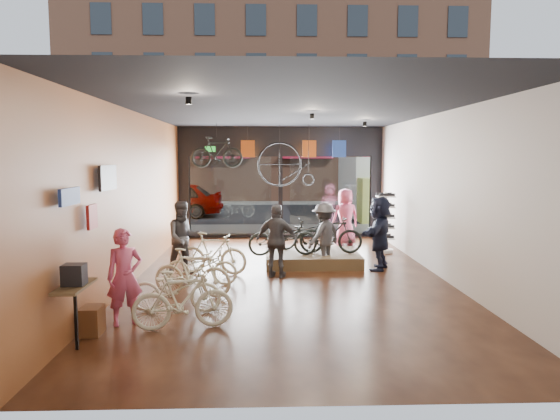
{
  "coord_description": "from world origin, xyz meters",
  "views": [
    {
      "loc": [
        -0.59,
        -11.27,
        2.76
      ],
      "look_at": [
        -0.17,
        1.4,
        1.43
      ],
      "focal_mm": 32.0,
      "sensor_mm": 36.0,
      "label": 1
    }
  ],
  "objects_px": {
    "street_car": "(170,199)",
    "display_bike_mid": "(331,235)",
    "customer_0": "(125,277)",
    "customer_4": "(345,217)",
    "customer_3": "(324,235)",
    "penny_farthing": "(289,166)",
    "customer_2": "(277,241)",
    "hung_bike": "(217,152)",
    "floor_bike_2": "(176,289)",
    "box_truck": "(376,188)",
    "sunglasses_rack": "(385,222)",
    "floor_bike_3": "(192,273)",
    "customer_5": "(380,233)",
    "display_platform": "(312,258)",
    "display_bike_right": "(306,233)",
    "floor_bike_1": "(183,299)",
    "floor_bike_4": "(201,266)",
    "display_bike_left": "(283,237)",
    "customer_1": "(184,238)",
    "floor_bike_5": "(213,253)"
  },
  "relations": [
    {
      "from": "street_car",
      "to": "floor_bike_4",
      "type": "relative_size",
      "value": 3.08
    },
    {
      "from": "floor_bike_3",
      "to": "floor_bike_4",
      "type": "xyz_separation_m",
      "value": [
        0.06,
        0.92,
        -0.07
      ]
    },
    {
      "from": "sunglasses_rack",
      "to": "customer_1",
      "type": "bearing_deg",
      "value": -135.49
    },
    {
      "from": "floor_bike_1",
      "to": "customer_2",
      "type": "distance_m",
      "value": 3.83
    },
    {
      "from": "customer_5",
      "to": "customer_3",
      "type": "bearing_deg",
      "value": -80.31
    },
    {
      "from": "customer_2",
      "to": "floor_bike_2",
      "type": "bearing_deg",
      "value": 71.15
    },
    {
      "from": "display_bike_left",
      "to": "customer_4",
      "type": "relative_size",
      "value": 0.97
    },
    {
      "from": "display_bike_mid",
      "to": "sunglasses_rack",
      "type": "distance_m",
      "value": 2.47
    },
    {
      "from": "customer_3",
      "to": "customer_5",
      "type": "distance_m",
      "value": 1.38
    },
    {
      "from": "customer_1",
      "to": "customer_5",
      "type": "bearing_deg",
      "value": -19.98
    },
    {
      "from": "floor_bike_2",
      "to": "customer_1",
      "type": "distance_m",
      "value": 3.0
    },
    {
      "from": "box_truck",
      "to": "sunglasses_rack",
      "type": "distance_m",
      "value": 8.12
    },
    {
      "from": "floor_bike_2",
      "to": "street_car",
      "type": "bearing_deg",
      "value": 14.76
    },
    {
      "from": "display_platform",
      "to": "display_bike_right",
      "type": "height_order",
      "value": "display_bike_right"
    },
    {
      "from": "display_platform",
      "to": "customer_3",
      "type": "xyz_separation_m",
      "value": [
        0.27,
        -0.34,
        0.67
      ]
    },
    {
      "from": "floor_bike_3",
      "to": "customer_2",
      "type": "bearing_deg",
      "value": -34.0
    },
    {
      "from": "floor_bike_2",
      "to": "floor_bike_4",
      "type": "xyz_separation_m",
      "value": [
        0.22,
        1.94,
        -0.01
      ]
    },
    {
      "from": "floor_bike_3",
      "to": "display_bike_left",
      "type": "relative_size",
      "value": 0.92
    },
    {
      "from": "floor_bike_5",
      "to": "hung_bike",
      "type": "height_order",
      "value": "hung_bike"
    },
    {
      "from": "customer_3",
      "to": "penny_farthing",
      "type": "distance_m",
      "value": 3.91
    },
    {
      "from": "box_truck",
      "to": "floor_bike_3",
      "type": "relative_size",
      "value": 4.4
    },
    {
      "from": "display_bike_mid",
      "to": "customer_0",
      "type": "bearing_deg",
      "value": 143.15
    },
    {
      "from": "customer_1",
      "to": "customer_3",
      "type": "bearing_deg",
      "value": -12.48
    },
    {
      "from": "floor_bike_1",
      "to": "floor_bike_4",
      "type": "relative_size",
      "value": 1.03
    },
    {
      "from": "floor_bike_5",
      "to": "customer_5",
      "type": "height_order",
      "value": "customer_5"
    },
    {
      "from": "floor_bike_2",
      "to": "customer_3",
      "type": "xyz_separation_m",
      "value": [
        3.11,
        3.67,
        0.39
      ]
    },
    {
      "from": "floor_bike_3",
      "to": "sunglasses_rack",
      "type": "height_order",
      "value": "sunglasses_rack"
    },
    {
      "from": "penny_farthing",
      "to": "floor_bike_1",
      "type": "bearing_deg",
      "value": -104.73
    },
    {
      "from": "customer_2",
      "to": "display_bike_left",
      "type": "bearing_deg",
      "value": -81.77
    },
    {
      "from": "customer_3",
      "to": "hung_bike",
      "type": "bearing_deg",
      "value": -88.82
    },
    {
      "from": "floor_bike_3",
      "to": "sunglasses_rack",
      "type": "xyz_separation_m",
      "value": [
        4.96,
        4.53,
        0.4
      ]
    },
    {
      "from": "floor_bike_2",
      "to": "display_bike_left",
      "type": "xyz_separation_m",
      "value": [
        2.06,
        3.65,
        0.33
      ]
    },
    {
      "from": "penny_farthing",
      "to": "hung_bike",
      "type": "distance_m",
      "value": 2.31
    },
    {
      "from": "floor_bike_4",
      "to": "customer_4",
      "type": "bearing_deg",
      "value": -34.22
    },
    {
      "from": "customer_3",
      "to": "penny_farthing",
      "type": "height_order",
      "value": "penny_farthing"
    },
    {
      "from": "floor_bike_3",
      "to": "display_platform",
      "type": "xyz_separation_m",
      "value": [
        2.69,
        2.99,
        -0.33
      ]
    },
    {
      "from": "customer_4",
      "to": "floor_bike_4",
      "type": "bearing_deg",
      "value": 38.21
    },
    {
      "from": "street_car",
      "to": "display_bike_mid",
      "type": "xyz_separation_m",
      "value": [
        6.07,
        -10.63,
        -0.04
      ]
    },
    {
      "from": "floor_bike_4",
      "to": "penny_farthing",
      "type": "height_order",
      "value": "penny_farthing"
    },
    {
      "from": "display_bike_left",
      "to": "customer_4",
      "type": "height_order",
      "value": "customer_4"
    },
    {
      "from": "floor_bike_1",
      "to": "customer_3",
      "type": "height_order",
      "value": "customer_3"
    },
    {
      "from": "customer_4",
      "to": "hung_bike",
      "type": "bearing_deg",
      "value": -12.14
    },
    {
      "from": "customer_5",
      "to": "penny_farthing",
      "type": "bearing_deg",
      "value": -126.97
    },
    {
      "from": "customer_1",
      "to": "sunglasses_rack",
      "type": "relative_size",
      "value": 0.99
    },
    {
      "from": "street_car",
      "to": "box_truck",
      "type": "xyz_separation_m",
      "value": [
        9.4,
        -1.0,
        0.57
      ]
    },
    {
      "from": "penny_farthing",
      "to": "display_bike_mid",
      "type": "bearing_deg",
      "value": -74.03
    },
    {
      "from": "customer_0",
      "to": "customer_4",
      "type": "distance_m",
      "value": 8.82
    },
    {
      "from": "street_car",
      "to": "customer_2",
      "type": "height_order",
      "value": "customer_2"
    },
    {
      "from": "display_platform",
      "to": "customer_2",
      "type": "height_order",
      "value": "customer_2"
    },
    {
      "from": "customer_0",
      "to": "customer_2",
      "type": "height_order",
      "value": "customer_2"
    }
  ]
}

